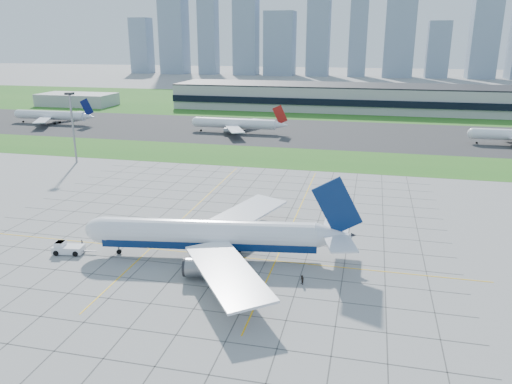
% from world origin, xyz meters
% --- Properties ---
extents(ground, '(1400.00, 1400.00, 0.00)m').
position_xyz_m(ground, '(0.00, 0.00, 0.00)').
color(ground, gray).
rests_on(ground, ground).
extents(grass_median, '(700.00, 35.00, 0.04)m').
position_xyz_m(grass_median, '(0.00, 90.00, 0.02)').
color(grass_median, '#24621C').
rests_on(grass_median, ground).
extents(asphalt_taxiway, '(700.00, 75.00, 0.04)m').
position_xyz_m(asphalt_taxiway, '(0.00, 145.00, 0.03)').
color(asphalt_taxiway, '#383838').
rests_on(asphalt_taxiway, ground).
extents(grass_far, '(700.00, 145.00, 0.04)m').
position_xyz_m(grass_far, '(0.00, 255.00, 0.02)').
color(grass_far, '#24621C').
rests_on(grass_far, ground).
extents(apron_markings, '(120.00, 130.00, 0.03)m').
position_xyz_m(apron_markings, '(0.43, 11.09, 0.02)').
color(apron_markings, '#474744').
rests_on(apron_markings, ground).
extents(terminal, '(260.00, 43.00, 15.80)m').
position_xyz_m(terminal, '(40.00, 229.87, 7.89)').
color(terminal, '#B7B7B2').
rests_on(terminal, ground).
extents(service_block, '(50.00, 25.00, 8.00)m').
position_xyz_m(service_block, '(-160.00, 210.00, 4.00)').
color(service_block, '#B7B7B2').
rests_on(service_block, ground).
extents(light_mast, '(2.50, 2.50, 25.60)m').
position_xyz_m(light_mast, '(-70.00, 65.00, 16.18)').
color(light_mast, gray).
rests_on(light_mast, ground).
extents(city_skyline, '(523.00, 32.40, 160.00)m').
position_xyz_m(city_skyline, '(-8.71, 520.00, 59.09)').
color(city_skyline, '#7E91A5').
rests_on(city_skyline, ground).
extents(airliner, '(57.79, 58.16, 18.26)m').
position_xyz_m(airliner, '(4.61, -3.23, 4.99)').
color(airliner, white).
rests_on(airliner, ground).
extents(pushback_tug, '(9.45, 4.04, 2.59)m').
position_xyz_m(pushback_tug, '(-26.32, -8.34, 1.15)').
color(pushback_tug, white).
rests_on(pushback_tug, ground).
extents(crew_near, '(0.49, 0.64, 1.57)m').
position_xyz_m(crew_near, '(-25.21, -4.29, 0.78)').
color(crew_near, black).
rests_on(crew_near, ground).
extents(crew_far, '(1.13, 1.17, 1.89)m').
position_xyz_m(crew_far, '(24.77, -11.07, 0.95)').
color(crew_far, black).
rests_on(crew_far, ground).
extents(distant_jet_0, '(45.34, 42.66, 14.08)m').
position_xyz_m(distant_jet_0, '(-131.46, 140.12, 4.49)').
color(distant_jet_0, white).
rests_on(distant_jet_0, ground).
extents(distant_jet_1, '(45.48, 42.66, 14.08)m').
position_xyz_m(distant_jet_1, '(-28.21, 136.74, 4.49)').
color(distant_jet_1, white).
rests_on(distant_jet_1, ground).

